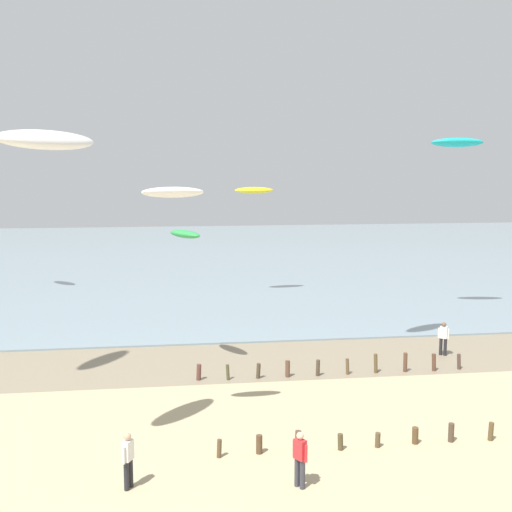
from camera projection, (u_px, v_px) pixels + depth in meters
wet_sand_strip at (175, 364)px, 30.68m from camera, size 120.00×6.33×0.01m
sea at (173, 256)px, 68.15m from camera, size 160.00×70.00×0.10m
groyne_mid at (507, 430)px, 22.13m from camera, size 20.38×0.36×0.70m
groyne_far at (333, 367)px, 29.02m from camera, size 12.38×0.35×0.92m
person_nearest_camera at (443, 338)px, 32.01m from camera, size 0.48×0.39×1.71m
person_by_waterline at (128, 459)px, 18.63m from camera, size 0.36×0.52×1.71m
person_left_flank at (300, 458)px, 18.70m from camera, size 0.38×0.49×1.71m
kite_aloft_0 at (47, 140)px, 18.78m from camera, size 3.21×3.25×0.83m
kite_aloft_4 at (254, 190)px, 45.98m from camera, size 2.95×1.26×0.55m
kite_aloft_5 at (173, 192)px, 21.69m from camera, size 2.17×0.85×0.52m
kite_aloft_8 at (457, 143)px, 39.56m from camera, size 3.38×1.53×0.77m
kite_aloft_10 at (185, 234)px, 29.47m from camera, size 1.83×2.40×0.42m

